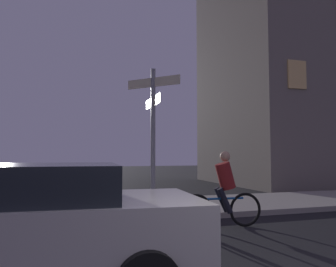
# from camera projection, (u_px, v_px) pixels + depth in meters

# --- Properties ---
(sidewalk_kerb) EXTENTS (40.00, 3.16, 0.14)m
(sidewalk_kerb) POSITION_uv_depth(u_px,v_px,m) (145.00, 208.00, 8.95)
(sidewalk_kerb) COLOR gray
(sidewalk_kerb) RESTS_ON ground_plane
(signpost) EXTENTS (1.12, 1.39, 3.63)m
(signpost) POSITION_uv_depth(u_px,v_px,m) (153.00, 125.00, 8.45)
(signpost) COLOR gray
(signpost) RESTS_ON sidewalk_kerb
(car_near_right) EXTENTS (4.55, 2.18, 1.43)m
(car_near_right) POSITION_uv_depth(u_px,v_px,m) (10.00, 224.00, 3.64)
(car_near_right) COLOR beige
(car_near_right) RESTS_ON ground_plane
(cyclist) EXTENTS (1.82, 0.36, 1.61)m
(cyclist) POSITION_uv_depth(u_px,v_px,m) (223.00, 192.00, 6.94)
(cyclist) COLOR black
(cyclist) RESTS_ON ground_plane
(building_right_block) EXTENTS (10.73, 7.70, 20.25)m
(building_right_block) POSITION_uv_depth(u_px,v_px,m) (308.00, 5.00, 18.89)
(building_right_block) COLOR slate
(building_right_block) RESTS_ON ground_plane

